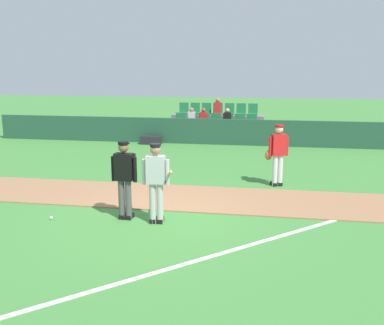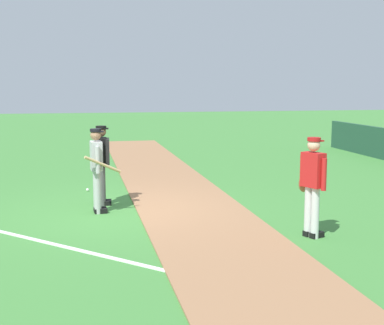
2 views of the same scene
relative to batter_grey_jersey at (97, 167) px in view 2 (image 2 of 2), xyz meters
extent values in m
plane|color=#42843A|center=(-0.09, 0.42, -0.97)|extent=(80.00, 80.00, 0.00)
cube|color=#9E704C|center=(-0.09, 1.97, -0.95)|extent=(28.00, 2.32, 0.03)
cube|color=white|center=(2.91, -0.08, -0.96)|extent=(8.68, 8.43, 0.01)
cylinder|color=#B2B2B2|center=(-0.09, -0.01, -0.52)|extent=(0.14, 0.14, 0.90)
cylinder|color=#B2B2B2|center=(0.07, 0.00, -0.52)|extent=(0.14, 0.14, 0.90)
cube|color=black|center=(-0.09, 0.05, -0.92)|extent=(0.14, 0.27, 0.10)
cube|color=black|center=(0.07, 0.06, -0.92)|extent=(0.14, 0.27, 0.10)
cube|color=#B2B2B2|center=(-0.01, -0.01, 0.23)|extent=(0.42, 0.25, 0.60)
cylinder|color=#B2B2B2|center=(-0.25, -0.03, 0.18)|extent=(0.09, 0.09, 0.55)
cylinder|color=#B2B2B2|center=(0.24, 0.01, 0.18)|extent=(0.09, 0.09, 0.55)
sphere|color=#9E7051|center=(-0.01, -0.01, 0.66)|extent=(0.22, 0.22, 0.22)
cylinder|color=black|center=(-0.01, -0.01, 0.76)|extent=(0.23, 0.23, 0.06)
cube|color=black|center=(-0.01, 0.09, 0.73)|extent=(0.19, 0.13, 0.02)
cylinder|color=tan|center=(0.23, 0.11, 0.08)|extent=(0.35, 0.76, 0.41)
cylinder|color=#4C4C4C|center=(-0.84, 0.14, -0.52)|extent=(0.14, 0.14, 0.90)
cylinder|color=#4C4C4C|center=(-0.68, 0.13, -0.52)|extent=(0.14, 0.14, 0.90)
cube|color=black|center=(-0.83, 0.20, -0.92)|extent=(0.13, 0.27, 0.10)
cube|color=black|center=(-0.67, 0.19, -0.92)|extent=(0.13, 0.27, 0.10)
cube|color=black|center=(-0.76, 0.13, 0.23)|extent=(0.41, 0.24, 0.60)
cylinder|color=black|center=(-1.01, 0.15, 0.18)|extent=(0.09, 0.09, 0.55)
cylinder|color=black|center=(-0.51, 0.12, 0.18)|extent=(0.09, 0.09, 0.55)
sphere|color=brown|center=(-0.76, 0.13, 0.66)|extent=(0.22, 0.22, 0.22)
cylinder|color=black|center=(-0.76, 0.13, 0.76)|extent=(0.23, 0.23, 0.06)
cube|color=black|center=(-0.75, 0.23, 0.73)|extent=(0.19, 0.13, 0.02)
cube|color=black|center=(-0.75, 0.26, 0.23)|extent=(0.44, 0.10, 0.56)
cylinder|color=silver|center=(2.55, 3.57, -0.52)|extent=(0.14, 0.14, 0.90)
cylinder|color=silver|center=(2.69, 3.63, -0.52)|extent=(0.14, 0.14, 0.90)
cube|color=black|center=(2.52, 3.63, -0.92)|extent=(0.21, 0.29, 0.10)
cube|color=black|center=(2.67, 3.69, -0.92)|extent=(0.21, 0.29, 0.10)
cube|color=red|center=(2.62, 3.60, 0.23)|extent=(0.45, 0.36, 0.60)
cylinder|color=red|center=(2.39, 3.51, 0.18)|extent=(0.09, 0.09, 0.55)
cylinder|color=red|center=(2.85, 3.70, 0.18)|extent=(0.09, 0.09, 0.55)
sphere|color=beige|center=(2.62, 3.60, 0.66)|extent=(0.22, 0.22, 0.22)
cylinder|color=#B21919|center=(2.62, 3.60, 0.76)|extent=(0.23, 0.23, 0.06)
cube|color=#B21919|center=(2.58, 3.69, 0.73)|extent=(0.21, 0.18, 0.02)
ellipsoid|color=brown|center=(2.35, 3.55, -0.07)|extent=(0.23, 0.19, 0.28)
sphere|color=white|center=(-2.39, -0.17, -0.93)|extent=(0.07, 0.07, 0.07)
camera|label=1|loc=(2.34, -8.99, 2.38)|focal=41.81mm
camera|label=2|loc=(11.31, -0.34, 1.70)|focal=51.13mm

